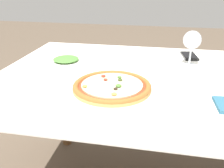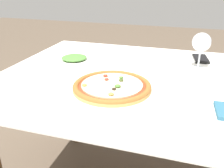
{
  "view_description": "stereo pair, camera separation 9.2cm",
  "coord_description": "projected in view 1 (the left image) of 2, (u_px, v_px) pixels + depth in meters",
  "views": [
    {
      "loc": [
        0.03,
        -1.0,
        1.1
      ],
      "look_at": [
        -0.13,
        -0.17,
        0.73
      ],
      "focal_mm": 40.0,
      "sensor_mm": 36.0,
      "label": 1
    },
    {
      "loc": [
        0.12,
        -0.98,
        1.1
      ],
      "look_at": [
        -0.13,
        -0.17,
        0.73
      ],
      "focal_mm": 40.0,
      "sensor_mm": 36.0,
      "label": 2
    }
  ],
  "objects": [
    {
      "name": "side_plate",
      "position": [
        66.0,
        61.0,
        1.24
      ],
      "size": [
        0.22,
        0.22,
        0.03
      ],
      "color": "white",
      "rests_on": "dining_table"
    },
    {
      "name": "wine_glass_far_left",
      "position": [
        192.0,
        41.0,
        1.15
      ],
      "size": [
        0.08,
        0.08,
        0.17
      ],
      "color": "silver",
      "rests_on": "dining_table"
    },
    {
      "name": "dining_table",
      "position": [
        149.0,
        94.0,
        1.1
      ],
      "size": [
        1.35,
        0.97,
        0.7
      ],
      "color": "brown",
      "rests_on": "ground_plane"
    },
    {
      "name": "fork",
      "position": [
        28.0,
        82.0,
        1.01
      ],
      "size": [
        0.03,
        0.17,
        0.0
      ],
      "color": "silver",
      "rests_on": "dining_table"
    },
    {
      "name": "pizza_plate",
      "position": [
        112.0,
        87.0,
        0.93
      ],
      "size": [
        0.33,
        0.33,
        0.04
      ],
      "color": "white",
      "rests_on": "dining_table"
    },
    {
      "name": "cell_phone",
      "position": [
        189.0,
        56.0,
        1.33
      ],
      "size": [
        0.09,
        0.15,
        0.01
      ],
      "color": "black",
      "rests_on": "dining_table"
    }
  ]
}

